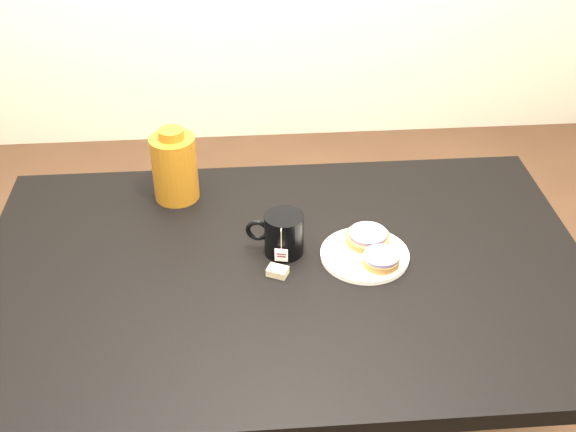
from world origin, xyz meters
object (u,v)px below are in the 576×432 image
at_px(plate, 365,254).
at_px(bagel_back, 368,237).
at_px(bagel_front, 381,259).
at_px(mug, 283,234).
at_px(teabag_pouch, 278,271).
at_px(bagel_package, 175,167).
at_px(table, 285,295).

distance_m(plate, bagel_back, 0.05).
height_order(bagel_front, mug, mug).
bearing_deg(plate, teabag_pouch, -166.89).
relative_size(plate, bagel_back, 1.88).
relative_size(teabag_pouch, bagel_package, 0.23).
height_order(table, teabag_pouch, teabag_pouch).
xyz_separation_m(bagel_back, bagel_front, (0.02, -0.09, 0.00)).
bearing_deg(bagel_back, bagel_package, 151.82).
xyz_separation_m(bagel_front, mug, (-0.22, 0.08, 0.03)).
distance_m(bagel_back, teabag_pouch, 0.24).
xyz_separation_m(bagel_front, bagel_package, (-0.48, 0.33, 0.07)).
bearing_deg(mug, teabag_pouch, -91.07).
bearing_deg(bagel_package, table, -50.56).
height_order(teabag_pouch, bagel_package, bagel_package).
height_order(bagel_back, bagel_front, same).
bearing_deg(plate, mug, 169.17).
xyz_separation_m(plate, bagel_back, (0.01, 0.04, 0.02)).
bearing_deg(teabag_pouch, bagel_package, 125.32).
bearing_deg(mug, bagel_front, -8.53).
xyz_separation_m(bagel_back, bagel_package, (-0.46, 0.25, 0.07)).
bearing_deg(teabag_pouch, mug, 77.66).
bearing_deg(bagel_package, plate, -33.09).
relative_size(mug, bagel_package, 0.73).
height_order(plate, bagel_back, bagel_back).
bearing_deg(bagel_back, bagel_front, -79.72).
bearing_deg(bagel_package, mug, -44.60).
relative_size(bagel_back, mug, 0.77).
distance_m(table, bagel_package, 0.44).
distance_m(bagel_front, bagel_package, 0.58).
relative_size(table, bagel_back, 12.77).
bearing_deg(bagel_front, bagel_back, 100.28).
bearing_deg(teabag_pouch, bagel_front, 1.39).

